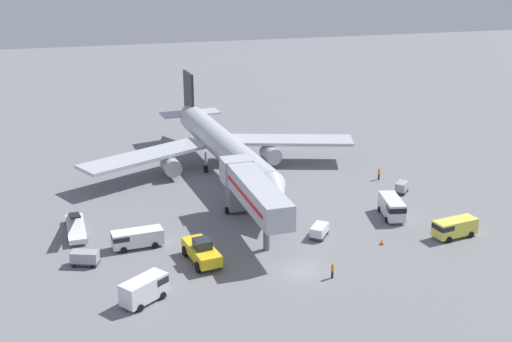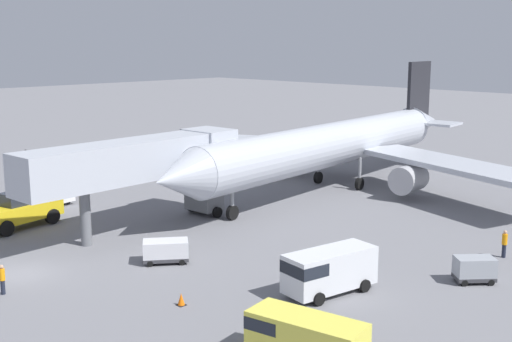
{
  "view_description": "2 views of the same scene",
  "coord_description": "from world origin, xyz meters",
  "px_view_note": "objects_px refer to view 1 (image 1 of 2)",
  "views": [
    {
      "loc": [
        -19.41,
        -56.19,
        31.14
      ],
      "look_at": [
        1.16,
        22.17,
        2.79
      ],
      "focal_mm": 47.6,
      "sensor_mm": 36.0,
      "label": 1
    },
    {
      "loc": [
        34.83,
        -15.81,
        12.99
      ],
      "look_at": [
        -0.41,
        19.49,
        3.22
      ],
      "focal_mm": 46.35,
      "sensor_mm": 36.0,
      "label": 2
    }
  ],
  "objects_px": {
    "baggage_cart_near_right": "(319,231)",
    "ground_crew_worker_foreground": "(379,173)",
    "jet_bridge": "(252,190)",
    "pushback_tug": "(202,251)",
    "service_van_rear_right": "(454,227)",
    "airplane_at_gate": "(222,145)",
    "service_van_far_left": "(145,288)",
    "baggage_cart_outer_right": "(85,258)",
    "safety_cone_alpha": "(382,242)",
    "service_van_mid_left": "(136,238)",
    "baggage_cart_outer_left": "(402,187)",
    "ground_crew_worker_midground": "(332,270)",
    "belt_loader_truck": "(76,227)",
    "service_van_far_right": "(392,207)"
  },
  "relations": [
    {
      "from": "pushback_tug",
      "to": "service_van_rear_right",
      "type": "height_order",
      "value": "pushback_tug"
    },
    {
      "from": "service_van_far_right",
      "to": "baggage_cart_near_right",
      "type": "distance_m",
      "value": 10.41
    },
    {
      "from": "service_van_far_left",
      "to": "baggage_cart_outer_right",
      "type": "xyz_separation_m",
      "value": [
        -5.06,
        8.61,
        -0.48
      ]
    },
    {
      "from": "jet_bridge",
      "to": "belt_loader_truck",
      "type": "distance_m",
      "value": 19.79
    },
    {
      "from": "baggage_cart_near_right",
      "to": "ground_crew_worker_foreground",
      "type": "height_order",
      "value": "ground_crew_worker_foreground"
    },
    {
      "from": "baggage_cart_outer_right",
      "to": "baggage_cart_outer_left",
      "type": "height_order",
      "value": "baggage_cart_outer_right"
    },
    {
      "from": "pushback_tug",
      "to": "ground_crew_worker_midground",
      "type": "height_order",
      "value": "pushback_tug"
    },
    {
      "from": "service_van_rear_right",
      "to": "ground_crew_worker_foreground",
      "type": "distance_m",
      "value": 18.95
    },
    {
      "from": "airplane_at_gate",
      "to": "safety_cone_alpha",
      "type": "xyz_separation_m",
      "value": [
        11.56,
        -27.12,
        -3.62
      ]
    },
    {
      "from": "ground_crew_worker_foreground",
      "to": "safety_cone_alpha",
      "type": "xyz_separation_m",
      "value": [
        -8.12,
        -18.68,
        -0.6
      ]
    },
    {
      "from": "airplane_at_gate",
      "to": "service_van_far_left",
      "type": "xyz_separation_m",
      "value": [
        -13.94,
        -32.61,
        -2.64
      ]
    },
    {
      "from": "airplane_at_gate",
      "to": "pushback_tug",
      "type": "distance_m",
      "value": 27.54
    },
    {
      "from": "service_van_far_left",
      "to": "safety_cone_alpha",
      "type": "height_order",
      "value": "service_van_far_left"
    },
    {
      "from": "pushback_tug",
      "to": "service_van_rear_right",
      "type": "relative_size",
      "value": 1.2
    },
    {
      "from": "service_van_far_left",
      "to": "baggage_cart_outer_right",
      "type": "relative_size",
      "value": 1.58
    },
    {
      "from": "airplane_at_gate",
      "to": "safety_cone_alpha",
      "type": "relative_size",
      "value": 66.59
    },
    {
      "from": "service_van_mid_left",
      "to": "ground_crew_worker_foreground",
      "type": "distance_m",
      "value": 35.76
    },
    {
      "from": "service_van_far_left",
      "to": "ground_crew_worker_midground",
      "type": "xyz_separation_m",
      "value": [
        17.75,
        -0.17,
        -0.45
      ]
    },
    {
      "from": "belt_loader_truck",
      "to": "ground_crew_worker_midground",
      "type": "distance_m",
      "value": 29.0
    },
    {
      "from": "baggage_cart_outer_left",
      "to": "ground_crew_worker_foreground",
      "type": "bearing_deg",
      "value": 97.98
    },
    {
      "from": "belt_loader_truck",
      "to": "service_van_mid_left",
      "type": "height_order",
      "value": "belt_loader_truck"
    },
    {
      "from": "service_van_mid_left",
      "to": "baggage_cart_outer_right",
      "type": "relative_size",
      "value": 1.85
    },
    {
      "from": "airplane_at_gate",
      "to": "service_van_rear_right",
      "type": "relative_size",
      "value": 8.28
    },
    {
      "from": "service_van_mid_left",
      "to": "baggage_cart_near_right",
      "type": "distance_m",
      "value": 19.65
    },
    {
      "from": "service_van_rear_right",
      "to": "baggage_cart_outer_right",
      "type": "bearing_deg",
      "value": 175.03
    },
    {
      "from": "service_van_far_left",
      "to": "service_van_mid_left",
      "type": "distance_m",
      "value": 11.44
    },
    {
      "from": "belt_loader_truck",
      "to": "baggage_cart_outer_right",
      "type": "relative_size",
      "value": 2.55
    },
    {
      "from": "airplane_at_gate",
      "to": "jet_bridge",
      "type": "bearing_deg",
      "value": -92.51
    },
    {
      "from": "safety_cone_alpha",
      "to": "jet_bridge",
      "type": "bearing_deg",
      "value": 150.75
    },
    {
      "from": "service_van_far_right",
      "to": "jet_bridge",
      "type": "bearing_deg",
      "value": 178.14
    },
    {
      "from": "belt_loader_truck",
      "to": "safety_cone_alpha",
      "type": "height_order",
      "value": "belt_loader_truck"
    },
    {
      "from": "baggage_cart_near_right",
      "to": "ground_crew_worker_midground",
      "type": "height_order",
      "value": "ground_crew_worker_midground"
    },
    {
      "from": "service_van_mid_left",
      "to": "baggage_cart_near_right",
      "type": "bearing_deg",
      "value": -7.18
    },
    {
      "from": "service_van_rear_right",
      "to": "service_van_mid_left",
      "type": "xyz_separation_m",
      "value": [
        -33.57,
        6.19,
        -0.06
      ]
    },
    {
      "from": "safety_cone_alpha",
      "to": "baggage_cart_near_right",
      "type": "bearing_deg",
      "value": 149.03
    },
    {
      "from": "safety_cone_alpha",
      "to": "baggage_cart_outer_left",
      "type": "bearing_deg",
      "value": 56.53
    },
    {
      "from": "pushback_tug",
      "to": "baggage_cart_outer_left",
      "type": "bearing_deg",
      "value": 24.15
    },
    {
      "from": "jet_bridge",
      "to": "baggage_cart_outer_left",
      "type": "relative_size",
      "value": 7.18
    },
    {
      "from": "service_van_far_left",
      "to": "pushback_tug",
      "type": "bearing_deg",
      "value": 45.13
    },
    {
      "from": "service_van_far_left",
      "to": "baggage_cart_near_right",
      "type": "relative_size",
      "value": 1.55
    },
    {
      "from": "ground_crew_worker_midground",
      "to": "safety_cone_alpha",
      "type": "bearing_deg",
      "value": 36.15
    },
    {
      "from": "baggage_cart_outer_left",
      "to": "service_van_mid_left",
      "type": "bearing_deg",
      "value": -167.67
    },
    {
      "from": "ground_crew_worker_midground",
      "to": "jet_bridge",
      "type": "bearing_deg",
      "value": 110.35
    },
    {
      "from": "baggage_cart_outer_right",
      "to": "ground_crew_worker_foreground",
      "type": "xyz_separation_m",
      "value": [
        38.69,
        15.57,
        0.1
      ]
    },
    {
      "from": "pushback_tug",
      "to": "service_van_far_right",
      "type": "bearing_deg",
      "value": 13.51
    },
    {
      "from": "jet_bridge",
      "to": "airplane_at_gate",
      "type": "bearing_deg",
      "value": 87.49
    },
    {
      "from": "airplane_at_gate",
      "to": "ground_crew_worker_midground",
      "type": "relative_size",
      "value": 26.61
    },
    {
      "from": "jet_bridge",
      "to": "ground_crew_worker_foreground",
      "type": "height_order",
      "value": "jet_bridge"
    },
    {
      "from": "airplane_at_gate",
      "to": "ground_crew_worker_midground",
      "type": "xyz_separation_m",
      "value": [
        3.8,
        -32.78,
        -3.09
      ]
    },
    {
      "from": "jet_bridge",
      "to": "service_van_mid_left",
      "type": "distance_m",
      "value": 13.4
    }
  ]
}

